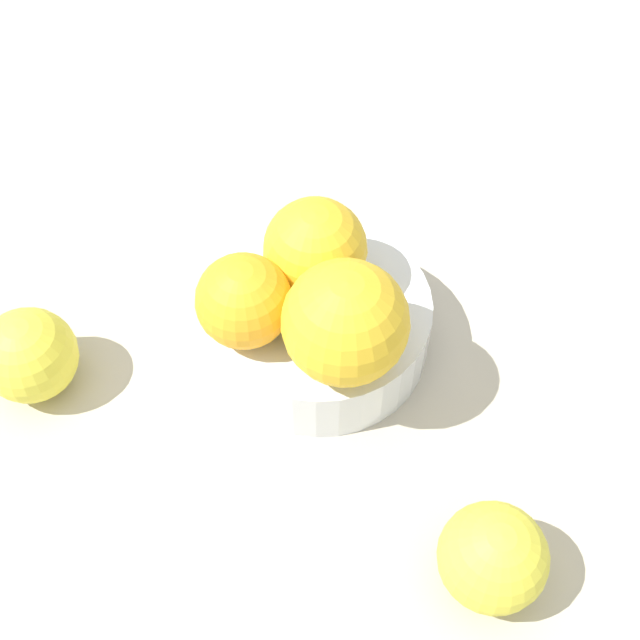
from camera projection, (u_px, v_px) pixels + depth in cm
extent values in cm
cube|color=#BCB29E|center=(320.00, 351.00, 62.66)|extent=(110.00, 110.00, 2.00)
cylinder|color=silver|center=(320.00, 340.00, 61.52)|extent=(9.54, 9.54, 0.80)
cylinder|color=silver|center=(320.00, 324.00, 59.91)|extent=(15.39, 15.39, 4.76)
sphere|color=yellow|center=(345.00, 323.00, 52.16)|extent=(7.99, 7.99, 7.99)
sphere|color=yellow|center=(314.00, 249.00, 56.25)|extent=(6.94, 6.94, 6.94)
sphere|color=#F9A823|center=(244.00, 301.00, 54.21)|extent=(6.25, 6.25, 6.25)
sphere|color=yellow|center=(493.00, 557.00, 49.25)|extent=(6.49, 6.49, 6.49)
sphere|color=yellow|center=(29.00, 361.00, 57.07)|extent=(6.52, 6.52, 6.52)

